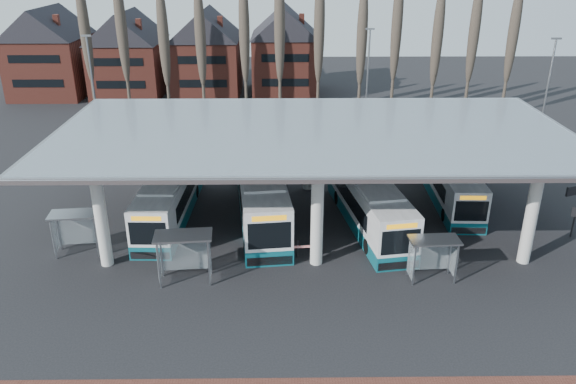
{
  "coord_description": "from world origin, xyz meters",
  "views": [
    {
      "loc": [
        -1.95,
        -25.56,
        16.65
      ],
      "look_at": [
        -1.57,
        7.0,
        2.51
      ],
      "focal_mm": 35.0,
      "sensor_mm": 36.0,
      "label": 1
    }
  ],
  "objects_px": {
    "bus_0": "(170,197)",
    "bus_3": "(449,181)",
    "bus_2": "(368,202)",
    "shelter_1": "(184,246)",
    "bus_1": "(261,194)",
    "shelter_0": "(76,223)",
    "shelter_2": "(433,249)"
  },
  "relations": [
    {
      "from": "bus_0",
      "to": "shelter_0",
      "type": "height_order",
      "value": "bus_0"
    },
    {
      "from": "bus_0",
      "to": "shelter_1",
      "type": "relative_size",
      "value": 3.65
    },
    {
      "from": "shelter_0",
      "to": "bus_0",
      "type": "bearing_deg",
      "value": 39.95
    },
    {
      "from": "bus_0",
      "to": "shelter_2",
      "type": "distance_m",
      "value": 17.45
    },
    {
      "from": "bus_0",
      "to": "bus_1",
      "type": "distance_m",
      "value": 6.08
    },
    {
      "from": "bus_1",
      "to": "shelter_2",
      "type": "relative_size",
      "value": 4.81
    },
    {
      "from": "shelter_0",
      "to": "shelter_2",
      "type": "bearing_deg",
      "value": -14.46
    },
    {
      "from": "shelter_2",
      "to": "bus_0",
      "type": "bearing_deg",
      "value": 150.25
    },
    {
      "from": "bus_0",
      "to": "bus_3",
      "type": "distance_m",
      "value": 19.62
    },
    {
      "from": "shelter_1",
      "to": "shelter_2",
      "type": "xyz_separation_m",
      "value": [
        13.37,
        -0.03,
        -0.25
      ]
    },
    {
      "from": "bus_0",
      "to": "shelter_1",
      "type": "height_order",
      "value": "bus_0"
    },
    {
      "from": "shelter_1",
      "to": "bus_2",
      "type": "bearing_deg",
      "value": 26.6
    },
    {
      "from": "bus_2",
      "to": "bus_0",
      "type": "bearing_deg",
      "value": 166.05
    },
    {
      "from": "shelter_1",
      "to": "bus_1",
      "type": "bearing_deg",
      "value": 58.69
    },
    {
      "from": "shelter_1",
      "to": "shelter_2",
      "type": "bearing_deg",
      "value": -4.99
    },
    {
      "from": "bus_2",
      "to": "shelter_2",
      "type": "bearing_deg",
      "value": -78.23
    },
    {
      "from": "bus_2",
      "to": "shelter_0",
      "type": "relative_size",
      "value": 4.13
    },
    {
      "from": "shelter_0",
      "to": "shelter_2",
      "type": "height_order",
      "value": "shelter_0"
    },
    {
      "from": "bus_2",
      "to": "shelter_1",
      "type": "xyz_separation_m",
      "value": [
        -10.86,
        -6.64,
        0.5
      ]
    },
    {
      "from": "bus_1",
      "to": "shelter_0",
      "type": "height_order",
      "value": "bus_1"
    },
    {
      "from": "shelter_2",
      "to": "shelter_0",
      "type": "bearing_deg",
      "value": 168.08
    },
    {
      "from": "bus_1",
      "to": "shelter_0",
      "type": "xyz_separation_m",
      "value": [
        -10.67,
        -4.64,
        0.2
      ]
    },
    {
      "from": "shelter_2",
      "to": "bus_2",
      "type": "bearing_deg",
      "value": 107.56
    },
    {
      "from": "bus_0",
      "to": "bus_2",
      "type": "height_order",
      "value": "bus_2"
    },
    {
      "from": "shelter_2",
      "to": "bus_3",
      "type": "bearing_deg",
      "value": 66.77
    },
    {
      "from": "bus_3",
      "to": "shelter_1",
      "type": "height_order",
      "value": "bus_3"
    },
    {
      "from": "shelter_1",
      "to": "shelter_0",
      "type": "bearing_deg",
      "value": 150.57
    },
    {
      "from": "bus_2",
      "to": "bus_3",
      "type": "distance_m",
      "value": 7.42
    },
    {
      "from": "shelter_0",
      "to": "bus_2",
      "type": "bearing_deg",
      "value": 5.68
    },
    {
      "from": "bus_2",
      "to": "shelter_0",
      "type": "xyz_separation_m",
      "value": [
        -17.68,
        -3.53,
        0.34
      ]
    },
    {
      "from": "shelter_0",
      "to": "shelter_1",
      "type": "bearing_deg",
      "value": -30.17
    },
    {
      "from": "bus_1",
      "to": "shelter_1",
      "type": "bearing_deg",
      "value": -122.51
    }
  ]
}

